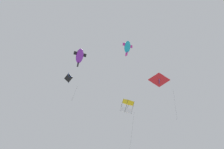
{
  "coord_description": "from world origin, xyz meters",
  "views": [
    {
      "loc": [
        -21.58,
        -26.56,
        7.98
      ],
      "look_at": [
        -0.81,
        -0.37,
        27.17
      ],
      "focal_mm": 44.56,
      "sensor_mm": 36.0,
      "label": 1
    }
  ],
  "objects_px": {
    "kite_fish_far_centre": "(80,56)",
    "kite_box_near_left": "(127,106)",
    "kite_diamond_low_drifter": "(69,78)",
    "kite_delta_highest": "(159,80)",
    "kite_fish_upper_right": "(127,47)"
  },
  "relations": [
    {
      "from": "kite_delta_highest",
      "to": "kite_box_near_left",
      "type": "bearing_deg",
      "value": 133.56
    },
    {
      "from": "kite_delta_highest",
      "to": "kite_fish_far_centre",
      "type": "bearing_deg",
      "value": -166.23
    },
    {
      "from": "kite_fish_far_centre",
      "to": "kite_delta_highest",
      "type": "xyz_separation_m",
      "value": [
        10.25,
        -4.54,
        -2.15
      ]
    },
    {
      "from": "kite_fish_far_centre",
      "to": "kite_delta_highest",
      "type": "distance_m",
      "value": 11.42
    },
    {
      "from": "kite_fish_far_centre",
      "to": "kite_box_near_left",
      "type": "xyz_separation_m",
      "value": [
        9.62,
        1.55,
        -4.18
      ]
    },
    {
      "from": "kite_box_near_left",
      "to": "kite_fish_far_centre",
      "type": "bearing_deg",
      "value": -169.47
    },
    {
      "from": "kite_fish_far_centre",
      "to": "kite_delta_highest",
      "type": "relative_size",
      "value": 0.35
    },
    {
      "from": "kite_fish_upper_right",
      "to": "kite_diamond_low_drifter",
      "type": "xyz_separation_m",
      "value": [
        -2.23,
        10.62,
        -0.67
      ]
    },
    {
      "from": "kite_box_near_left",
      "to": "kite_diamond_low_drifter",
      "type": "bearing_deg",
      "value": 158.65
    },
    {
      "from": "kite_delta_highest",
      "to": "kite_diamond_low_drifter",
      "type": "distance_m",
      "value": 13.15
    },
    {
      "from": "kite_delta_highest",
      "to": "kite_box_near_left",
      "type": "xyz_separation_m",
      "value": [
        -0.63,
        6.09,
        -2.04
      ]
    },
    {
      "from": "kite_fish_far_centre",
      "to": "kite_box_near_left",
      "type": "distance_m",
      "value": 10.61
    },
    {
      "from": "kite_fish_far_centre",
      "to": "kite_box_near_left",
      "type": "bearing_deg",
      "value": 23.34
    },
    {
      "from": "kite_fish_upper_right",
      "to": "kite_box_near_left",
      "type": "relative_size",
      "value": 0.2
    },
    {
      "from": "kite_fish_far_centre",
      "to": "kite_diamond_low_drifter",
      "type": "height_order",
      "value": "kite_fish_far_centre"
    }
  ]
}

